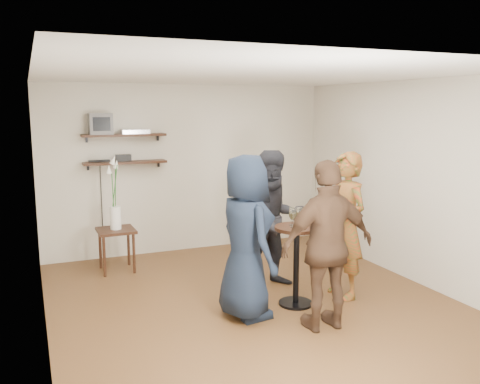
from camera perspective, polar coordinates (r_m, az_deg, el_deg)
name	(u,v)px	position (r m, az deg, el deg)	size (l,w,h in m)	color
room	(254,193)	(5.70, 1.57, -0.12)	(4.58, 5.08, 2.68)	#4F3119
shelf_upper	(124,135)	(7.62, -12.87, 6.25)	(1.20, 0.25, 0.04)	black
shelf_lower	(125,162)	(7.65, -12.76, 3.26)	(1.20, 0.25, 0.04)	black
crt_monitor	(100,124)	(7.56, -15.42, 7.40)	(0.32, 0.30, 0.30)	#59595B
dvd_deck	(135,132)	(7.64, -11.70, 6.66)	(0.40, 0.24, 0.06)	silver
radio	(123,158)	(7.64, -12.97, 3.75)	(0.22, 0.10, 0.10)	black
power_strip	(99,161)	(7.64, -15.54, 3.38)	(0.30, 0.05, 0.03)	black
side_table	(116,236)	(7.23, -13.73, -4.82)	(0.50, 0.50, 0.59)	black
vase_lilies	(115,206)	(7.14, -13.87, -1.53)	(0.20, 0.20, 1.03)	white
drinks_table	(296,255)	(5.85, 6.35, -7.02)	(0.51, 0.51, 0.92)	black
wine_glass_fl	(293,215)	(5.69, 5.99, -2.59)	(0.07, 0.07, 0.21)	silver
wine_glass_fr	(303,215)	(5.73, 7.11, -2.58)	(0.07, 0.07, 0.20)	silver
wine_glass_bl	(292,213)	(5.79, 5.87, -2.41)	(0.07, 0.07, 0.20)	silver
wine_glass_br	(299,214)	(5.75, 6.68, -2.43)	(0.07, 0.07, 0.21)	silver
person_plaid	(345,225)	(6.14, 11.71, -3.68)	(0.64, 0.42, 1.74)	red
person_dark	(275,219)	(6.37, 3.90, -3.09)	(0.84, 0.66, 1.73)	black
person_navy	(246,237)	(5.43, 0.66, -5.09)	(0.87, 0.56, 1.77)	black
person_brown	(328,246)	(5.22, 9.82, -5.97)	(1.02, 0.43, 1.74)	#422B1C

